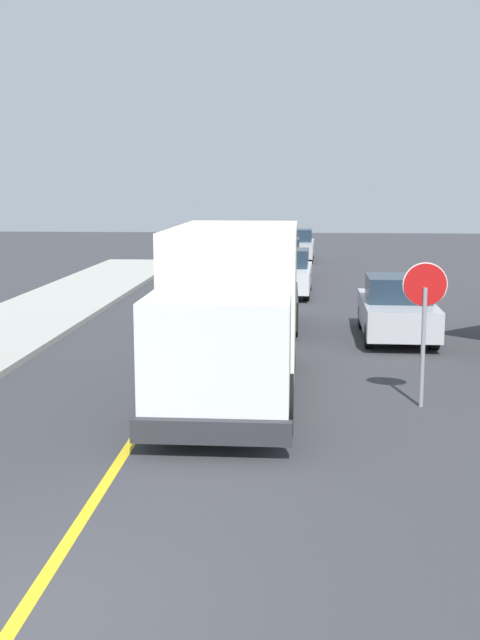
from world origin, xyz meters
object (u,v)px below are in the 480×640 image
(box_truck, at_px, (233,303))
(parked_car_furthest, at_px, (297,246))
(parked_car_far, at_px, (281,258))
(parked_car_mid, at_px, (286,273))
(parked_van_across, at_px, (397,309))
(parked_car_near, at_px, (266,299))
(stop_sign, at_px, (424,306))

(box_truck, height_order, parked_car_furthest, box_truck)
(box_truck, relative_size, parked_car_far, 1.63)
(parked_car_mid, height_order, parked_van_across, same)
(parked_car_furthest, distance_m, parked_van_across, 21.53)
(box_truck, bearing_deg, parked_car_far, 88.59)
(parked_car_near, distance_m, parked_van_across, 3.80)
(parked_car_far, height_order, parked_van_across, same)
(parked_van_across, xyz_separation_m, stop_sign, (-0.33, -6.56, 1.06))
(box_truck, height_order, parked_car_far, box_truck)
(stop_sign, bearing_deg, parked_van_across, 87.10)
(parked_car_near, bearing_deg, box_truck, -92.76)
(box_truck, xyz_separation_m, parked_car_far, (0.49, 20.05, -0.97))
(parked_car_far, bearing_deg, parked_car_furthest, 84.54)
(parked_car_near, height_order, parked_car_mid, same)
(box_truck, bearing_deg, parked_van_across, 56.49)
(box_truck, distance_m, parked_van_across, 7.04)
(box_truck, height_order, parked_car_mid, box_truck)
(parked_car_furthest, height_order, parked_van_across, same)
(parked_car_near, xyz_separation_m, stop_sign, (3.17, -8.04, 1.06))
(parked_car_near, height_order, stop_sign, stop_sign)
(box_truck, xyz_separation_m, stop_sign, (3.52, -0.75, 0.09))
(parked_car_mid, xyz_separation_m, stop_sign, (2.70, -14.72, 1.06))
(stop_sign, bearing_deg, box_truck, 168.04)
(parked_car_mid, xyz_separation_m, parked_van_across, (3.03, -8.17, 0.00))
(box_truck, relative_size, stop_sign, 2.71)
(parked_car_near, distance_m, parked_car_mid, 6.70)
(parked_car_near, bearing_deg, parked_car_mid, 85.99)
(box_truck, relative_size, parked_car_near, 1.63)
(parked_car_mid, height_order, stop_sign, stop_sign)
(parked_car_furthest, xyz_separation_m, stop_sign, (2.34, -27.92, 1.06))
(parked_car_near, bearing_deg, stop_sign, -68.51)
(parked_car_mid, bearing_deg, stop_sign, -79.62)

